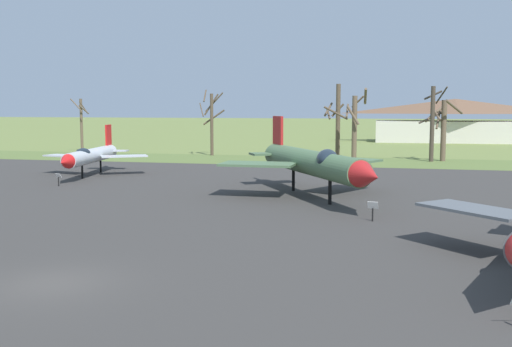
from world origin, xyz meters
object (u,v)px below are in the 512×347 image
jet_fighter_front_right (313,162)px  info_placard_front_right (373,209)px  jet_fighter_rear_left (90,156)px  visitor_building (454,121)px  info_placard_rear_left (58,179)px

jet_fighter_front_right → info_placard_front_right: bearing=-60.2°
info_placard_front_right → jet_fighter_rear_left: 29.91m
visitor_building → jet_fighter_rear_left: bearing=-119.9°
info_placard_rear_left → info_placard_front_right: bearing=-20.5°
visitor_building → info_placard_rear_left: bearing=-116.8°
visitor_building → info_placard_front_right: bearing=-97.7°
jet_fighter_rear_left → info_placard_front_right: bearing=-32.1°
jet_fighter_front_right → visitor_building: visitor_building is taller
info_placard_rear_left → visitor_building: size_ratio=0.04×
jet_fighter_rear_left → info_placard_rear_left: (0.97, -6.81, -1.25)m
jet_fighter_front_right → jet_fighter_rear_left: (-21.01, 8.37, -0.59)m
info_placard_front_right → visitor_building: bearing=82.3°
jet_fighter_front_right → visitor_building: bearing=78.2°
info_placard_front_right → visitor_building: (10.50, 78.20, 3.05)m
jet_fighter_front_right → info_placard_front_right: size_ratio=14.01×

